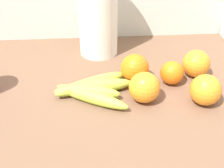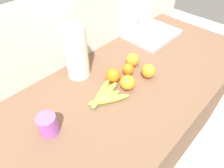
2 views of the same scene
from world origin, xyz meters
TOP-DOWN VIEW (x-y plane):
  - ground_plane at (0.00, 0.00)m, footprint 6.00×6.00m
  - counter at (0.00, 0.00)m, footprint 1.56×0.74m
  - wall_back at (0.00, 0.40)m, footprint 1.96×0.06m
  - banana_bunch at (-0.26, 0.02)m, footprint 0.21×0.18m
  - orange_right at (-0.13, -0.02)m, footprint 0.08×0.08m
  - orange_back_left at (0.02, -0.04)m, footprint 0.08×0.08m
  - orange_front at (-0.04, 0.06)m, footprint 0.07×0.07m
  - orange_far_right at (-0.14, 0.08)m, footprint 0.08×0.08m
  - orange_back_right at (0.04, 0.09)m, footprint 0.08×0.08m
  - paper_towel_roll at (-0.23, 0.25)m, footprint 0.12×0.12m
  - sink_basin at (0.40, 0.22)m, footprint 0.35×0.30m
  - mug at (-0.56, 0.05)m, footprint 0.08×0.08m

SIDE VIEW (x-z plane):
  - ground_plane at x=0.00m, z-range 0.00..0.00m
  - counter at x=0.00m, z-range 0.00..0.90m
  - wall_back at x=0.00m, z-range 0.00..1.30m
  - banana_bunch at x=-0.26m, z-range 0.89..0.93m
  - sink_basin at x=0.40m, z-range 0.82..1.00m
  - orange_front at x=-0.04m, z-range 0.90..0.96m
  - orange_back_left at x=0.02m, z-range 0.90..0.97m
  - orange_back_right at x=0.04m, z-range 0.90..0.97m
  - orange_right at x=-0.13m, z-range 0.90..0.98m
  - orange_far_right at x=-0.14m, z-range 0.90..0.98m
  - mug at x=-0.56m, z-range 0.90..0.99m
  - paper_towel_roll at x=-0.23m, z-range 0.88..1.21m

